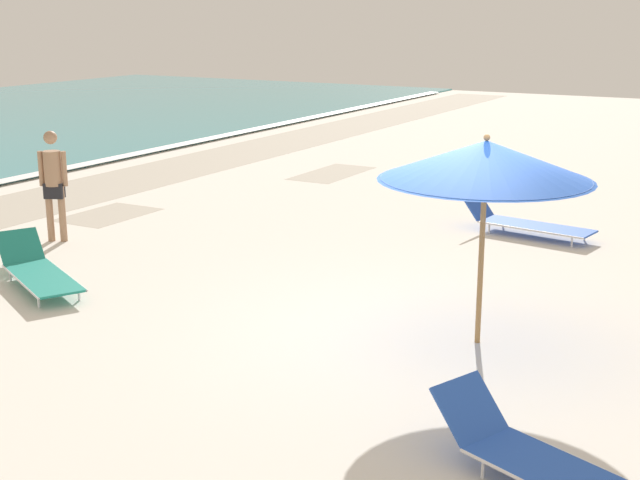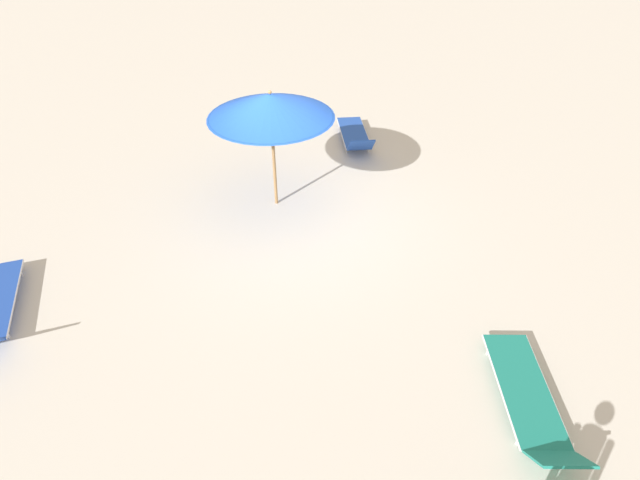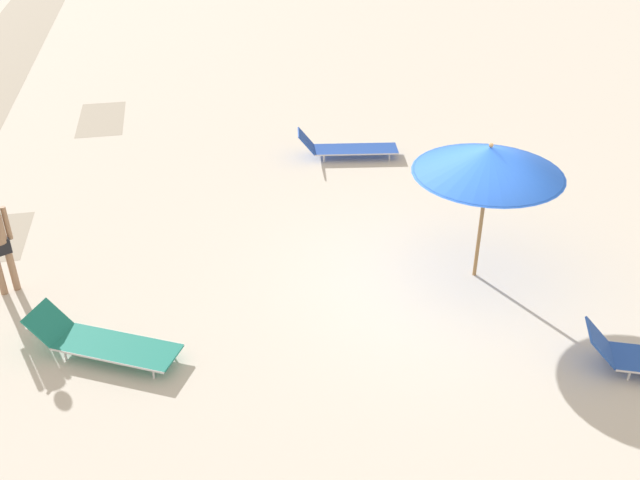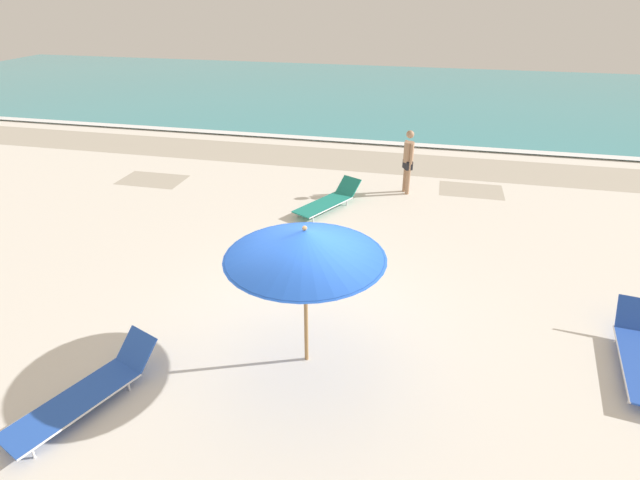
% 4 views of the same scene
% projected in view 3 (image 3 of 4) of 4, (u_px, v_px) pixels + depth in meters
% --- Properties ---
extents(ground_plane, '(60.00, 60.00, 0.16)m').
position_uv_depth(ground_plane, '(441.00, 285.00, 11.54)').
color(ground_plane, silver).
extents(beach_umbrella, '(2.30, 2.30, 2.32)m').
position_uv_depth(beach_umbrella, '(489.00, 161.00, 10.63)').
color(beach_umbrella, '#9E7547').
rests_on(beach_umbrella, ground_plane).
extents(sun_lounger_beside_umbrella, '(0.92, 2.25, 0.61)m').
position_uv_depth(sun_lounger_beside_umbrella, '(346.00, 148.00, 15.63)').
color(sun_lounger_beside_umbrella, blue).
rests_on(sun_lounger_beside_umbrella, ground_plane).
extents(sun_lounger_near_water_left, '(1.53, 2.17, 0.57)m').
position_uv_depth(sun_lounger_near_water_left, '(102.00, 342.00, 9.83)').
color(sun_lounger_near_water_left, '#1E8475').
rests_on(sun_lounger_near_water_left, ground_plane).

